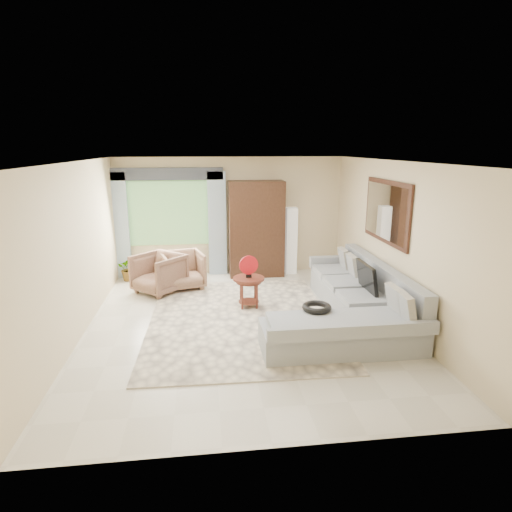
{
  "coord_description": "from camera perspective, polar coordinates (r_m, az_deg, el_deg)",
  "views": [
    {
      "loc": [
        -0.6,
        -6.47,
        2.82
      ],
      "look_at": [
        0.25,
        0.35,
        1.05
      ],
      "focal_mm": 30.0,
      "sensor_mm": 36.0,
      "label": 1
    }
  ],
  "objects": [
    {
      "name": "armchair_right",
      "position": [
        8.82,
        -9.77,
        -1.87
      ],
      "size": [
        0.99,
        1.01,
        0.75
      ],
      "primitive_type": "imported",
      "rotation": [
        0.0,
        0.0,
        0.26
      ],
      "color": "#A07357",
      "rests_on": "ground"
    },
    {
      "name": "curtain_right",
      "position": [
        9.51,
        -5.2,
        4.26
      ],
      "size": [
        0.4,
        0.08,
        2.3
      ],
      "primitive_type": "cube",
      "color": "#9EB7CC",
      "rests_on": "ground"
    },
    {
      "name": "armoire",
      "position": [
        9.43,
        0.03,
        3.62
      ],
      "size": [
        1.2,
        0.55,
        2.1
      ],
      "primitive_type": "cube",
      "color": "black",
      "rests_on": "ground"
    },
    {
      "name": "area_rug",
      "position": [
        7.25,
        -2.05,
        -8.37
      ],
      "size": [
        3.1,
        4.07,
        0.02
      ],
      "primitive_type": "cube",
      "rotation": [
        0.0,
        0.0,
        -0.02
      ],
      "color": "#F7E6C3",
      "rests_on": "ground"
    },
    {
      "name": "wall_mirror",
      "position": [
        7.56,
        16.98,
        5.67
      ],
      "size": [
        0.05,
        1.7,
        1.05
      ],
      "color": "black",
      "rests_on": "wall_right"
    },
    {
      "name": "floor_lamp",
      "position": [
        9.68,
        4.69,
        2.04
      ],
      "size": [
        0.24,
        0.24,
        1.5
      ],
      "primitive_type": "cube",
      "color": "silver",
      "rests_on": "ground"
    },
    {
      "name": "curtain_left",
      "position": [
        9.67,
        -17.76,
        3.8
      ],
      "size": [
        0.4,
        0.08,
        2.3
      ],
      "primitive_type": "cube",
      "color": "#9EB7CC",
      "rests_on": "ground"
    },
    {
      "name": "ground",
      "position": [
        7.09,
        -1.68,
        -9.02
      ],
      "size": [
        6.0,
        6.0,
        0.0
      ],
      "primitive_type": "plane",
      "color": "silver",
      "rests_on": "ground"
    },
    {
      "name": "sectional_sofa",
      "position": [
        7.2,
        12.82,
        -6.59
      ],
      "size": [
        2.3,
        3.46,
        0.9
      ],
      "color": "#969A9E",
      "rests_on": "ground"
    },
    {
      "name": "garden_hose",
      "position": [
        6.33,
        8.1,
        -6.79
      ],
      "size": [
        0.43,
        0.43,
        0.09
      ],
      "primitive_type": "torus",
      "color": "black",
      "rests_on": "sectional_sofa"
    },
    {
      "name": "armchair_left",
      "position": [
        8.64,
        -12.83,
        -2.27
      ],
      "size": [
        1.19,
        1.19,
        0.78
      ],
      "primitive_type": "imported",
      "rotation": [
        0.0,
        0.0,
        -0.75
      ],
      "color": "#8B624B",
      "rests_on": "ground"
    },
    {
      "name": "red_disc",
      "position": [
        7.52,
        -0.99,
        -1.21
      ],
      "size": [
        0.34,
        0.07,
        0.34
      ],
      "primitive_type": "cylinder",
      "rotation": [
        1.57,
        0.0,
        0.12
      ],
      "color": "red",
      "rests_on": "coffee_table"
    },
    {
      "name": "potted_plant",
      "position": [
        9.61,
        -16.5,
        -1.56
      ],
      "size": [
        0.57,
        0.52,
        0.54
      ],
      "primitive_type": "imported",
      "rotation": [
        0.0,
        0.0,
        0.23
      ],
      "color": "#999999",
      "rests_on": "ground"
    },
    {
      "name": "coffee_table",
      "position": [
        7.67,
        -0.97,
        -4.79
      ],
      "size": [
        0.56,
        0.56,
        0.56
      ],
      "rotation": [
        0.0,
        0.0,
        0.05
      ],
      "color": "#471D13",
      "rests_on": "ground"
    },
    {
      "name": "tv_screen",
      "position": [
        7.29,
        14.57,
        -2.79
      ],
      "size": [
        0.14,
        0.74,
        0.48
      ],
      "primitive_type": "cube",
      "rotation": [
        0.0,
        -0.17,
        0.0
      ],
      "color": "black",
      "rests_on": "sectional_sofa"
    },
    {
      "name": "valance",
      "position": [
        9.42,
        -11.86,
        10.67
      ],
      "size": [
        2.4,
        0.12,
        0.26
      ],
      "primitive_type": "cube",
      "color": "#1E232D",
      "rests_on": "wall_back"
    },
    {
      "name": "window",
      "position": [
        9.58,
        -11.57,
        5.62
      ],
      "size": [
        1.8,
        0.04,
        1.4
      ],
      "primitive_type": "cube",
      "color": "#669E59",
      "rests_on": "wall_back"
    }
  ]
}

